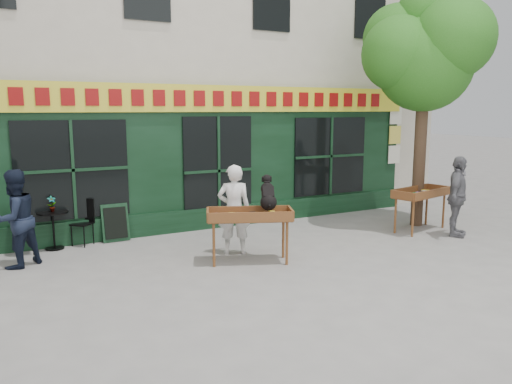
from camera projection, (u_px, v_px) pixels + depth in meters
ground at (267, 252)px, 9.78m from camera, size 80.00×80.00×0.00m
building at (165, 30)px, 14.16m from camera, size 14.00×7.26×10.00m
street_tree at (425, 50)px, 11.43m from camera, size 3.05×2.90×5.60m
book_cart_center at (250, 218)px, 8.99m from camera, size 1.62×1.15×0.99m
dog at (268, 191)px, 9.03m from camera, size 0.55×0.68×0.60m
woman at (234, 209)px, 9.54m from camera, size 0.74×0.63×1.73m
book_cart_right at (421, 195)px, 11.37m from camera, size 1.60×0.93×0.99m
man_right at (457, 197)px, 10.85m from camera, size 1.10×0.92×1.77m
bistro_table at (53, 223)px, 9.87m from camera, size 0.60×0.60×0.76m
bistro_chair_left at (18, 226)px, 9.49m from camera, size 0.37×0.37×0.95m
bistro_chair_right at (84, 218)px, 10.25m from camera, size 0.51×0.51×0.95m
potted_plant at (52, 204)px, 9.81m from camera, size 0.19×0.15×0.31m
man_left at (15, 219)px, 8.71m from camera, size 1.07×1.02×1.74m
chalkboard at (116, 223)px, 10.49m from camera, size 0.56×0.20×0.79m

